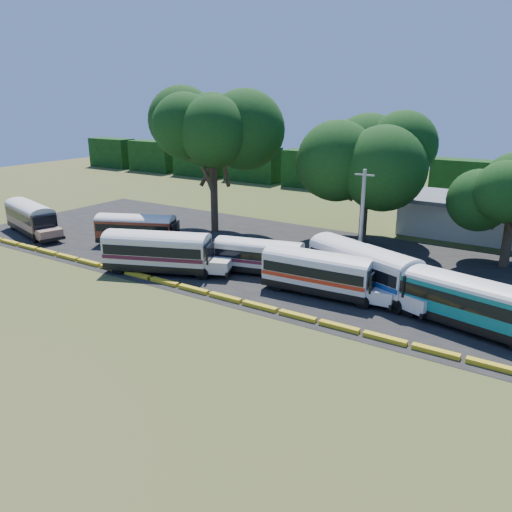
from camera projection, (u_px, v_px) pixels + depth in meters
The scene contains 15 objects.
ground at pixel (170, 291), 38.01m from camera, with size 160.00×160.00×0.00m, color #37531B.
asphalt_strip at pixel (264, 254), 47.09m from camera, with size 64.00×24.00×0.02m, color black.
curb at pixel (179, 286), 38.77m from camera, with size 53.70×0.45×0.30m.
terminal_building at pixel (494, 219), 52.07m from camera, with size 19.00×9.00×4.00m.
treeline_backdrop at pixel (385, 175), 75.52m from camera, with size 130.00×4.00×6.00m.
bus_beige at pixel (31, 216), 53.63m from camera, with size 10.73×5.24×3.43m.
bus_red at pixel (138, 228), 49.61m from camera, with size 9.59×6.01×3.12m.
bus_cream_west at pixel (160, 250), 41.60m from camera, with size 10.96×6.49×3.54m.
bus_cream_east at pixel (261, 255), 41.36m from camera, with size 9.21×4.26×2.94m.
bus_white_red at pixel (320, 271), 36.90m from camera, with size 10.14×3.06×3.29m.
bus_white_blue at pixel (365, 266), 37.29m from camera, with size 11.34×6.71×3.66m.
bus_teal at pixel (465, 299), 31.56m from camera, with size 10.62×4.69×3.39m.
tree_west at pixel (212, 131), 52.16m from camera, with size 10.58×10.58×14.72m.
tree_center at pixel (368, 153), 49.00m from camera, with size 10.39×10.39×12.78m.
utility_pole at pixel (361, 223), 40.15m from camera, with size 1.60×0.30×8.78m.
Camera 1 is at (24.78, -26.17, 14.02)m, focal length 35.00 mm.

